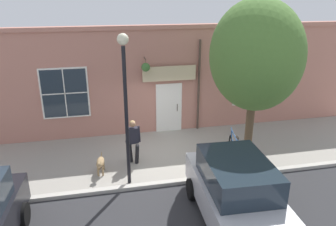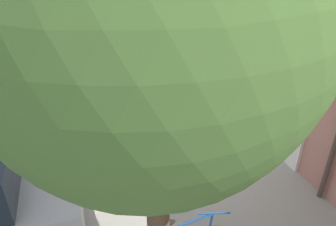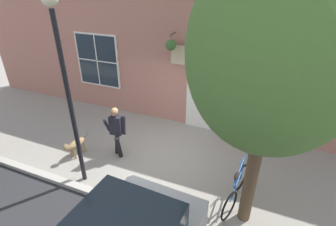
{
  "view_description": "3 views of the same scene",
  "coord_description": "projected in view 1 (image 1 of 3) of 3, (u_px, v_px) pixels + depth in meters",
  "views": [
    {
      "loc": [
        10.6,
        -2.19,
        5.64
      ],
      "look_at": [
        -0.86,
        0.26,
        1.3
      ],
      "focal_mm": 35.0,
      "sensor_mm": 36.0,
      "label": 1
    },
    {
      "loc": [
        2.04,
        5.18,
        4.39
      ],
      "look_at": [
        0.03,
        -0.56,
        0.88
      ],
      "focal_mm": 35.0,
      "sensor_mm": 36.0,
      "label": 2
    },
    {
      "loc": [
        5.7,
        2.62,
        4.87
      ],
      "look_at": [
        -1.12,
        -0.24,
        0.91
      ],
      "focal_mm": 28.0,
      "sensor_mm": 36.0,
      "label": 3
    }
  ],
  "objects": [
    {
      "name": "leaning_bicycle",
      "position": [
        235.0,
        150.0,
        11.64
      ],
      "size": [
        1.72,
        0.34,
        1.0
      ],
      "color": "black",
      "rests_on": "ground_plane"
    },
    {
      "name": "street_lamp",
      "position": [
        125.0,
        90.0,
        9.27
      ],
      "size": [
        0.32,
        0.32,
        4.61
      ],
      "color": "black",
      "rests_on": "ground_plane"
    },
    {
      "name": "storefront_facade",
      "position": [
        155.0,
        80.0,
        13.48
      ],
      "size": [
        0.95,
        18.0,
        4.45
      ],
      "color": "#B27566",
      "rests_on": "ground_plane"
    },
    {
      "name": "parked_car_mid_block",
      "position": [
        238.0,
        195.0,
        8.18
      ],
      "size": [
        4.38,
        2.09,
        1.75
      ],
      "color": "#B7B7BC",
      "rests_on": "ground_plane"
    },
    {
      "name": "pedestrian_walking",
      "position": [
        133.0,
        138.0,
        11.2
      ],
      "size": [
        0.59,
        0.55,
        1.6
      ],
      "color": "black",
      "rests_on": "ground_plane"
    },
    {
      "name": "dog_on_leash",
      "position": [
        100.0,
        163.0,
        10.69
      ],
      "size": [
        1.04,
        0.31,
        0.61
      ],
      "color": "#997A51",
      "rests_on": "ground_plane"
    },
    {
      "name": "street_tree_by_curb",
      "position": [
        256.0,
        57.0,
        10.21
      ],
      "size": [
        3.17,
        2.86,
        5.54
      ],
      "color": "brown",
      "rests_on": "ground_plane"
    },
    {
      "name": "ground_plane",
      "position": [
        166.0,
        154.0,
        12.11
      ],
      "size": [
        90.0,
        90.0,
        0.0
      ],
      "primitive_type": "plane",
      "color": "gray"
    }
  ]
}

